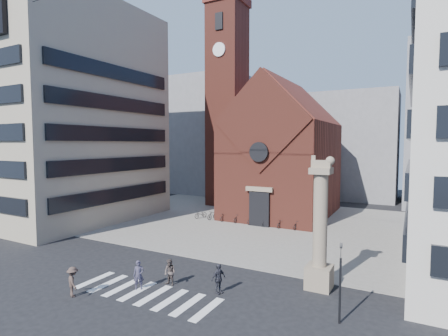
% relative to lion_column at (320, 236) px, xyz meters
% --- Properties ---
extents(ground, '(120.00, 120.00, 0.00)m').
position_rel_lion_column_xyz_m(ground, '(-10.01, -3.00, -3.46)').
color(ground, black).
rests_on(ground, ground).
extents(piazza, '(46.00, 30.00, 0.05)m').
position_rel_lion_column_xyz_m(piazza, '(-10.01, 16.00, -3.43)').
color(piazza, gray).
rests_on(piazza, ground).
extents(zebra_crossing, '(10.20, 3.20, 0.01)m').
position_rel_lion_column_xyz_m(zebra_crossing, '(-9.46, -6.00, -3.45)').
color(zebra_crossing, white).
rests_on(zebra_crossing, ground).
extents(church, '(12.00, 16.65, 18.00)m').
position_rel_lion_column_xyz_m(church, '(-10.01, 22.04, 4.53)').
color(church, maroon).
rests_on(church, ground).
extents(campanile, '(5.50, 5.50, 31.20)m').
position_rel_lion_column_xyz_m(campanile, '(-20.01, 25.00, 12.28)').
color(campanile, maroon).
rests_on(campanile, ground).
extents(building_left, '(18.00, 20.00, 26.00)m').
position_rel_lion_column_xyz_m(building_left, '(-34.01, 7.00, 9.54)').
color(building_left, '#9D947A').
rests_on(building_left, ground).
extents(bg_block_left, '(16.00, 14.00, 22.00)m').
position_rel_lion_column_xyz_m(bg_block_left, '(-30.01, 37.00, 7.54)').
color(bg_block_left, gray).
rests_on(bg_block_left, ground).
extents(bg_block_mid, '(14.00, 12.00, 18.00)m').
position_rel_lion_column_xyz_m(bg_block_mid, '(-4.01, 42.00, 5.54)').
color(bg_block_mid, gray).
rests_on(bg_block_mid, ground).
extents(lion_column, '(1.63, 1.60, 8.68)m').
position_rel_lion_column_xyz_m(lion_column, '(0.00, 0.00, 0.00)').
color(lion_column, gray).
rests_on(lion_column, ground).
extents(traffic_light, '(0.13, 0.16, 4.30)m').
position_rel_lion_column_xyz_m(traffic_light, '(1.99, -4.00, -1.17)').
color(traffic_light, black).
rests_on(traffic_light, ground).
extents(pedestrian_0, '(0.82, 0.78, 1.88)m').
position_rel_lion_column_xyz_m(pedestrian_0, '(-10.25, -5.73, -2.52)').
color(pedestrian_0, '#373448').
rests_on(pedestrian_0, ground).
extents(pedestrian_1, '(0.93, 0.77, 1.76)m').
position_rel_lion_column_xyz_m(pedestrian_1, '(-8.85, -4.26, -2.58)').
color(pedestrian_1, '#4D413D').
rests_on(pedestrian_1, ground).
extents(pedestrian_2, '(0.80, 1.20, 1.89)m').
position_rel_lion_column_xyz_m(pedestrian_2, '(-5.41, -3.82, -2.51)').
color(pedestrian_2, '#2B2B33').
rests_on(pedestrian_2, ground).
extents(pedestrian_3, '(1.38, 1.15, 1.86)m').
position_rel_lion_column_xyz_m(pedestrian_3, '(-13.07, -8.48, -2.53)').
color(pedestrian_3, '#43332D').
rests_on(pedestrian_3, ground).
extents(scooter_0, '(1.24, 1.97, 0.98)m').
position_rel_lion_column_xyz_m(scooter_0, '(-18.20, 14.40, -2.92)').
color(scooter_0, black).
rests_on(scooter_0, piazza).
extents(scooter_1, '(1.09, 1.87, 1.09)m').
position_rel_lion_column_xyz_m(scooter_1, '(-16.40, 14.40, -2.86)').
color(scooter_1, black).
rests_on(scooter_1, piazza).
extents(scooter_2, '(1.24, 1.97, 0.98)m').
position_rel_lion_column_xyz_m(scooter_2, '(-14.60, 14.40, -2.92)').
color(scooter_2, black).
rests_on(scooter_2, piazza).
extents(scooter_3, '(1.09, 1.87, 1.09)m').
position_rel_lion_column_xyz_m(scooter_3, '(-12.81, 14.40, -2.86)').
color(scooter_3, black).
rests_on(scooter_3, piazza).
extents(scooter_4, '(1.24, 1.97, 0.98)m').
position_rel_lion_column_xyz_m(scooter_4, '(-11.01, 14.40, -2.92)').
color(scooter_4, black).
rests_on(scooter_4, piazza).
extents(scooter_5, '(1.09, 1.87, 1.09)m').
position_rel_lion_column_xyz_m(scooter_5, '(-9.21, 14.40, -2.86)').
color(scooter_5, black).
rests_on(scooter_5, piazza).
extents(scooter_6, '(1.24, 1.97, 0.98)m').
position_rel_lion_column_xyz_m(scooter_6, '(-7.42, 14.40, -2.92)').
color(scooter_6, black).
rests_on(scooter_6, piazza).
extents(scooter_7, '(1.09, 1.87, 1.09)m').
position_rel_lion_column_xyz_m(scooter_7, '(-5.62, 14.40, -2.86)').
color(scooter_7, black).
rests_on(scooter_7, piazza).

